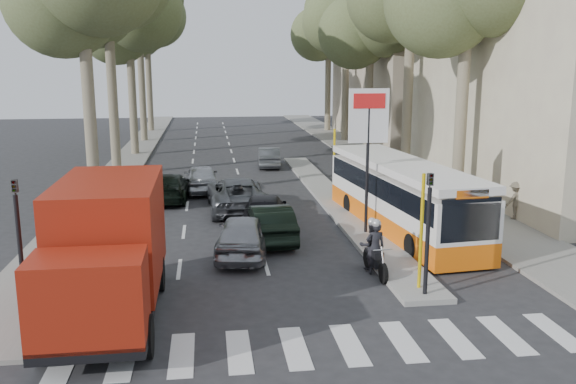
# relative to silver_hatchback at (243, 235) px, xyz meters

# --- Properties ---
(ground) EXTENTS (120.00, 120.00, 0.00)m
(ground) POSITION_rel_silver_hatchback_xyz_m (1.57, -3.19, -0.73)
(ground) COLOR #28282B
(ground) RESTS_ON ground
(sidewalk_right) EXTENTS (3.20, 70.00, 0.12)m
(sidewalk_right) POSITION_rel_silver_hatchback_xyz_m (10.17, 21.81, -0.67)
(sidewalk_right) COLOR gray
(sidewalk_right) RESTS_ON ground
(median_left) EXTENTS (2.40, 64.00, 0.12)m
(median_left) POSITION_rel_silver_hatchback_xyz_m (-6.43, 24.81, -0.67)
(median_left) COLOR gray
(median_left) RESTS_ON ground
(traffic_island) EXTENTS (1.50, 26.00, 0.16)m
(traffic_island) POSITION_rel_silver_hatchback_xyz_m (4.82, 7.81, -0.65)
(traffic_island) COLOR gray
(traffic_island) RESTS_ON ground
(building_near) EXTENTS (11.00, 18.00, 18.00)m
(building_near) POSITION_rel_silver_hatchback_xyz_m (17.07, 8.81, 8.27)
(building_near) COLOR beige
(building_near) RESTS_ON ground
(building_far) EXTENTS (11.00, 20.00, 16.00)m
(building_far) POSITION_rel_silver_hatchback_xyz_m (17.07, 30.81, 7.27)
(building_far) COLOR #B7A88E
(building_far) RESTS_ON ground
(billboard) EXTENTS (1.50, 12.10, 5.60)m
(billboard) POSITION_rel_silver_hatchback_xyz_m (4.82, 1.81, 2.98)
(billboard) COLOR yellow
(billboard) RESTS_ON ground
(traffic_light_island) EXTENTS (0.16, 0.41, 3.60)m
(traffic_light_island) POSITION_rel_silver_hatchback_xyz_m (4.82, -4.69, 1.76)
(traffic_light_island) COLOR black
(traffic_light_island) RESTS_ON ground
(traffic_light_left) EXTENTS (0.16, 0.41, 3.60)m
(traffic_light_left) POSITION_rel_silver_hatchback_xyz_m (-6.03, -4.19, 1.76)
(traffic_light_left) COLOR black
(traffic_light_left) RESTS_ON ground
(tree_l_c) EXTENTS (7.40, 7.20, 13.71)m
(tree_l_c) POSITION_rel_silver_hatchback_xyz_m (-6.20, 24.93, 9.31)
(tree_l_c) COLOR #6B604C
(tree_l_c) RESTS_ON ground
(tree_l_e) EXTENTS (7.40, 7.20, 14.49)m
(tree_l_e) POSITION_rel_silver_hatchback_xyz_m (-6.40, 40.93, 10.00)
(tree_l_e) COLOR #6B604C
(tree_l_e) RESTS_ON ground
(tree_r_c) EXTENTS (7.40, 7.20, 13.32)m
(tree_r_c) POSITION_rel_silver_hatchback_xyz_m (10.60, 22.93, 8.97)
(tree_r_c) COLOR #6B604C
(tree_r_c) RESTS_ON ground
(tree_r_d) EXTENTS (7.40, 7.20, 14.88)m
(tree_r_d) POSITION_rel_silver_hatchback_xyz_m (10.70, 30.93, 10.35)
(tree_r_d) COLOR #6B604C
(tree_r_d) RESTS_ON ground
(tree_r_e) EXTENTS (7.40, 7.20, 14.10)m
(tree_r_e) POSITION_rel_silver_hatchback_xyz_m (10.80, 38.93, 9.66)
(tree_r_e) COLOR #6B604C
(tree_r_e) RESTS_ON ground
(silver_hatchback) EXTENTS (2.28, 4.46, 1.45)m
(silver_hatchback) POSITION_rel_silver_hatchback_xyz_m (0.00, 0.00, 0.00)
(silver_hatchback) COLOR gray
(silver_hatchback) RESTS_ON ground
(dark_hatchback) EXTENTS (1.70, 4.28, 1.39)m
(dark_hatchback) POSITION_rel_silver_hatchback_xyz_m (1.11, 1.67, -0.03)
(dark_hatchback) COLOR black
(dark_hatchback) RESTS_ON ground
(queue_car_a) EXTENTS (2.66, 5.46, 1.49)m
(queue_car_a) POSITION_rel_silver_hatchback_xyz_m (0.13, 6.64, 0.02)
(queue_car_a) COLOR #4C4F54
(queue_car_a) RESTS_ON ground
(queue_car_b) EXTENTS (2.29, 4.59, 1.28)m
(queue_car_b) POSITION_rel_silver_hatchback_xyz_m (1.12, 3.81, -0.09)
(queue_car_b) COLOR black
(queue_car_b) RESTS_ON ground
(queue_car_c) EXTENTS (1.94, 4.29, 1.43)m
(queue_car_c) POSITION_rel_silver_hatchback_xyz_m (-1.48, 11.01, -0.01)
(queue_car_c) COLOR #9DA1A5
(queue_car_c) RESTS_ON ground
(queue_car_d) EXTENTS (1.60, 3.89, 1.26)m
(queue_car_d) POSITION_rel_silver_hatchback_xyz_m (2.79, 18.30, -0.10)
(queue_car_d) COLOR #51555A
(queue_car_d) RESTS_ON ground
(queue_car_e) EXTENTS (2.13, 4.64, 1.32)m
(queue_car_e) POSITION_rel_silver_hatchback_xyz_m (-2.98, 9.13, -0.07)
(queue_car_e) COLOR black
(queue_car_e) RESTS_ON ground
(red_truck) EXTENTS (2.55, 6.60, 3.51)m
(red_truck) POSITION_rel_silver_hatchback_xyz_m (-3.73, -4.76, 1.13)
(red_truck) COLOR black
(red_truck) RESTS_ON ground
(city_bus) EXTENTS (3.36, 10.73, 2.78)m
(city_bus) POSITION_rel_silver_hatchback_xyz_m (6.37, 2.39, 0.74)
(city_bus) COLOR orange
(city_bus) RESTS_ON ground
(motorcycle) EXTENTS (0.79, 2.13, 1.81)m
(motorcycle) POSITION_rel_silver_hatchback_xyz_m (3.96, -2.35, 0.10)
(motorcycle) COLOR black
(motorcycle) RESTS_ON ground
(pedestrian_near) EXTENTS (1.07, 1.12, 1.77)m
(pedestrian_near) POSITION_rel_silver_hatchback_xyz_m (8.77, 5.28, 0.28)
(pedestrian_near) COLOR #473752
(pedestrian_near) RESTS_ON sidewalk_right
(pedestrian_far) EXTENTS (1.11, 0.73, 1.58)m
(pedestrian_far) POSITION_rel_silver_hatchback_xyz_m (11.57, 3.11, 0.18)
(pedestrian_far) COLOR brown
(pedestrian_far) RESTS_ON sidewalk_right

